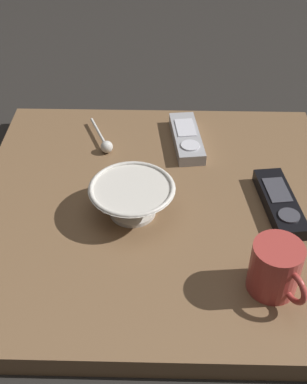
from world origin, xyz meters
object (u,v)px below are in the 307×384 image
at_px(cereal_bowl, 132,198).
at_px(coffee_mug, 276,269).
at_px(tv_remote_far, 187,138).
at_px(teaspoon, 105,144).
at_px(tv_remote_near, 280,203).

bearing_deg(cereal_bowl, coffee_mug, -126.47).
distance_m(cereal_bowl, tv_remote_far, 0.24).
height_order(coffee_mug, teaspoon, coffee_mug).
relative_size(coffee_mug, tv_remote_near, 0.57).
distance_m(cereal_bowl, teaspoon, 0.21).
height_order(coffee_mug, tv_remote_near, coffee_mug).
bearing_deg(coffee_mug, cereal_bowl, 53.53).
relative_size(cereal_bowl, tv_remote_near, 0.86).
bearing_deg(cereal_bowl, tv_remote_far, -24.91).
bearing_deg(cereal_bowl, teaspoon, 19.38).
distance_m(coffee_mug, tv_remote_far, 0.41).
xyz_separation_m(coffee_mug, tv_remote_near, (0.18, -0.04, -0.03)).
height_order(teaspoon, tv_remote_near, same).
bearing_deg(tv_remote_far, teaspoon, 98.87).
bearing_deg(tv_remote_far, cereal_bowl, 155.09).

